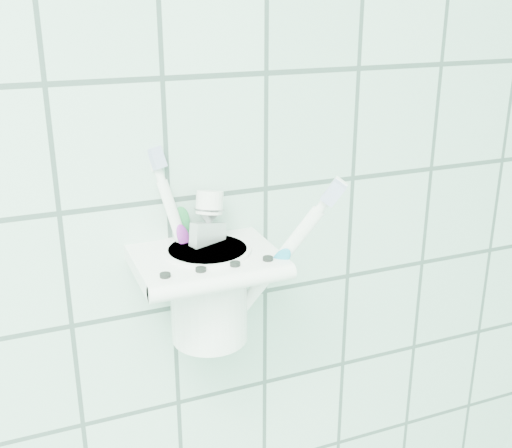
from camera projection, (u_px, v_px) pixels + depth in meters
holder_bracket at (206, 262)px, 0.60m from camera, size 0.13×0.11×0.04m
cup at (209, 290)px, 0.62m from camera, size 0.08×0.08×0.10m
toothbrush_pink at (208, 239)px, 0.60m from camera, size 0.05×0.05×0.18m
toothbrush_blue at (192, 229)px, 0.59m from camera, size 0.02×0.08×0.21m
toothbrush_orange at (226, 236)px, 0.60m from camera, size 0.08×0.07×0.18m
toothpaste_tube at (201, 257)px, 0.60m from camera, size 0.05×0.04×0.15m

